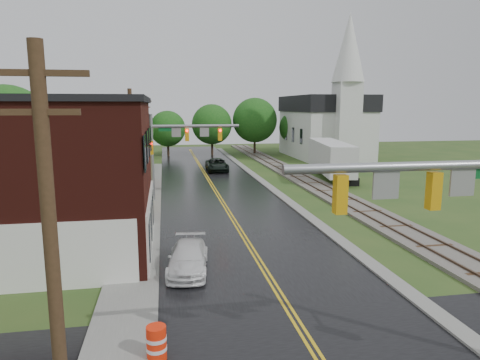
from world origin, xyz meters
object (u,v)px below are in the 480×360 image
object	(u,v)px
utility_pole_a	(53,266)
utility_pole_c	(145,132)
tree_left_b	(9,131)
pickup_white	(188,258)
traffic_signal_far	(178,141)
semi_trailer	(331,157)
traffic_signal_near	(456,208)
utility_pole_b	(132,151)
tree_left_e	(129,131)
construction_barrel	(156,343)
brick_building	(10,178)
suv_dark	(217,165)
church	(328,119)
tree_left_c	(77,137)

from	to	relation	value
utility_pole_a	utility_pole_c	xyz separation A→B (m)	(0.00, 44.00, 0.00)
tree_left_b	pickup_white	bearing A→B (deg)	-55.56
traffic_signal_far	semi_trailer	distance (m)	19.17
traffic_signal_near	tree_left_b	world-z (taller)	tree_left_b
utility_pole_b	tree_left_b	world-z (taller)	tree_left_b
tree_left_e	construction_barrel	size ratio (longest dim) A/B	7.38
brick_building	tree_left_b	size ratio (longest dim) A/B	1.48
traffic_signal_far	suv_dark	xyz separation A→B (m)	(5.12, 15.71, -4.22)
utility_pole_c	traffic_signal_near	bearing A→B (deg)	-76.26
traffic_signal_far	suv_dark	world-z (taller)	traffic_signal_far
utility_pole_a	semi_trailer	size ratio (longest dim) A/B	0.70
utility_pole_b	construction_barrel	distance (m)	18.56
tree_left_b	tree_left_e	world-z (taller)	tree_left_b
traffic_signal_far	tree_left_b	xyz separation A→B (m)	(-14.38, 4.90, 0.74)
church	tree_left_b	size ratio (longest dim) A/B	2.06
traffic_signal_near	utility_pole_b	bearing A→B (deg)	117.19
brick_building	utility_pole_c	size ratio (longest dim) A/B	1.59
brick_building	church	xyz separation A→B (m)	(32.48, 38.74, 1.68)
traffic_signal_near	utility_pole_b	xyz separation A→B (m)	(-10.27, 20.00, -0.25)
traffic_signal_near	utility_pole_c	distance (m)	43.24
tree_left_c	traffic_signal_near	bearing A→B (deg)	-65.44
brick_building	traffic_signal_far	world-z (taller)	brick_building
church	pickup_white	size ratio (longest dim) A/B	4.47
traffic_signal_far	tree_left_b	distance (m)	15.21
utility_pole_c	tree_left_e	bearing A→B (deg)	137.16
construction_barrel	semi_trailer	bearing A→B (deg)	59.93
tree_left_c	suv_dark	size ratio (longest dim) A/B	1.41
tree_left_b	semi_trailer	xyz separation A→B (m)	(31.23, 3.85, -3.37)
church	utility_pole_c	bearing A→B (deg)	-160.03
tree_left_c	brick_building	bearing A→B (deg)	-86.86
brick_building	traffic_signal_near	size ratio (longest dim) A/B	1.95
brick_building	church	distance (m)	50.58
tree_left_b	pickup_white	distance (m)	25.67
church	semi_trailer	distance (m)	19.48
utility_pole_a	pickup_white	world-z (taller)	utility_pole_a
tree_left_c	tree_left_e	size ratio (longest dim) A/B	0.94
pickup_white	semi_trailer	bearing A→B (deg)	62.36
suv_dark	semi_trailer	size ratio (longest dim) A/B	0.42
traffic_signal_near	suv_dark	world-z (taller)	traffic_signal_near
traffic_signal_near	utility_pole_b	size ratio (longest dim) A/B	0.82
church	tree_left_c	distance (m)	36.59
brick_building	traffic_signal_far	distance (m)	15.03
utility_pole_a	tree_left_b	xyz separation A→B (m)	(-11.05, 31.90, 1.00)
traffic_signal_far	pickup_white	bearing A→B (deg)	-90.54
traffic_signal_near	suv_dark	size ratio (longest dim) A/B	1.36
church	traffic_signal_near	xyz separation A→B (m)	(-16.53, -51.74, -0.87)
utility_pole_b	traffic_signal_near	bearing A→B (deg)	-62.81
church	suv_dark	distance (m)	22.00
traffic_signal_near	pickup_white	xyz separation A→B (m)	(-7.09, 9.15, -4.32)
traffic_signal_near	suv_dark	bearing A→B (deg)	92.56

